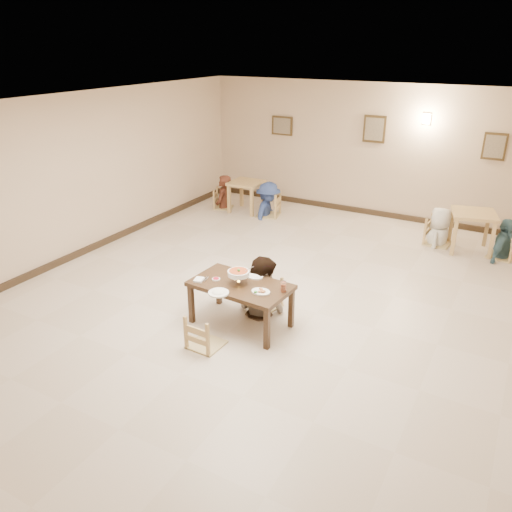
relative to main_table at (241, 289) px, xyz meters
The scene contains 31 objects.
floor 1.02m from the main_table, 92.74° to the left, with size 10.00×10.00×0.00m, color beige.
ceiling 2.56m from the main_table, 92.74° to the left, with size 10.00×10.00×0.00m, color white.
wall_back 5.91m from the main_table, 90.39° to the left, with size 10.00×10.00×0.00m, color beige.
wall_left 4.23m from the main_table, 168.30° to the left, with size 10.00×10.00×0.00m, color beige.
baseboard_back 5.83m from the main_table, 90.40° to the left, with size 8.00×0.06×0.12m, color #322417.
baseboard_left 4.13m from the main_table, 168.22° to the left, with size 0.06×10.00×0.12m, color #322417.
picture_a 6.35m from the main_table, 111.14° to the left, with size 0.55×0.04×0.45m.
picture_b 5.96m from the main_table, 89.41° to the left, with size 0.50×0.04×0.60m.
picture_c 6.46m from the main_table, 66.16° to the left, with size 0.45×0.04×0.55m.
wall_sconce 6.16m from the main_table, 78.68° to the left, with size 0.16×0.05×0.22m, color #FFD88C.
main_table is the anchor object (origin of this frame).
chair_far 0.65m from the main_table, 84.95° to the left, with size 0.43×0.43×0.91m.
chair_near 0.73m from the main_table, 100.50° to the right, with size 0.44×0.44×0.93m.
main_diner 0.60m from the main_table, 82.04° to the left, with size 0.87×0.68×1.79m, color gray.
curry_warmer 0.24m from the main_table, 158.21° to the right, with size 0.34×0.31×0.28m.
rice_plate_far 0.31m from the main_table, 77.54° to the left, with size 0.27×0.27×0.06m.
rice_plate_near 0.43m from the main_table, 105.20° to the right, with size 0.28×0.28×0.06m.
fried_plate 0.40m from the main_table, 14.98° to the right, with size 0.27×0.27×0.06m.
chili_dish 0.39m from the main_table, behind, with size 0.12×0.12×0.02m.
napkin_cutlery 0.61m from the main_table, 160.35° to the right, with size 0.18×0.25×0.03m.
drink_glass 0.66m from the main_table, ahead, with size 0.08×0.08×0.15m.
bg_table_left 5.27m from the main_table, 119.20° to the left, with size 0.76×0.76×0.73m.
bg_table_right 5.23m from the main_table, 61.37° to the left, with size 0.96×0.96×0.79m.
bg_chair_ll 5.54m from the main_table, 125.15° to the left, with size 0.43×0.43×0.91m.
bg_chair_lr 4.95m from the main_table, 113.22° to the left, with size 0.51×0.51×1.09m.
bg_chair_rl 5.02m from the main_table, 67.64° to the left, with size 0.49×0.49×1.04m.
bg_chair_rr 5.50m from the main_table, 55.62° to the left, with size 0.45×0.45×0.96m.
bg_diner_a 5.55m from the main_table, 125.15° to the left, with size 0.60×0.40×1.65m, color #51261A.
bg_diner_b 4.96m from the main_table, 113.22° to the left, with size 1.04×0.60×1.61m, color #384F8C.
bg_diner_c 5.02m from the main_table, 67.64° to the left, with size 0.75×0.49×1.54m, color silver.
bg_diner_d 5.50m from the main_table, 55.62° to the left, with size 0.90×0.38×1.54m, color #436B7C.
Camera 1 is at (3.30, -6.25, 3.83)m, focal length 35.00 mm.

